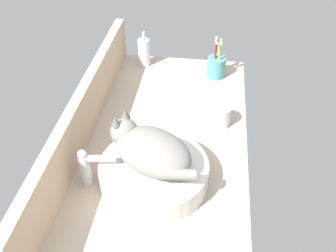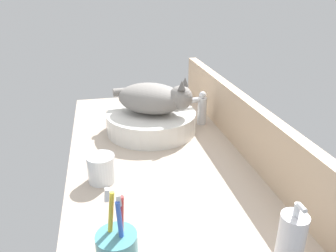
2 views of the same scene
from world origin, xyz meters
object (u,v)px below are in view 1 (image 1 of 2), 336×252
at_px(faucet, 88,166).
at_px(water_glass, 219,117).
at_px(cat, 151,149).
at_px(soap_dispenser, 144,52).
at_px(sink_basin, 155,173).
at_px(toothbrush_cup, 216,66).

bearing_deg(faucet, water_glass, -49.12).
distance_m(faucet, water_glass, 0.52).
xyz_separation_m(cat, soap_dispenser, (0.70, 0.15, -0.07)).
bearing_deg(faucet, soap_dispenser, -3.04).
height_order(sink_basin, water_glass, water_glass).
relative_size(sink_basin, toothbrush_cup, 1.82).
xyz_separation_m(faucet, soap_dispenser, (0.74, -0.04, -0.01)).
distance_m(cat, faucet, 0.20).
bearing_deg(sink_basin, soap_dispenser, 13.08).
bearing_deg(cat, soap_dispenser, 12.23).
height_order(soap_dispenser, toothbrush_cup, toothbrush_cup).
bearing_deg(soap_dispenser, toothbrush_cup, -99.75).
bearing_deg(toothbrush_cup, sink_basin, 165.64).
bearing_deg(soap_dispenser, faucet, 176.96).
height_order(cat, toothbrush_cup, cat).
relative_size(cat, water_glass, 3.76).
distance_m(cat, toothbrush_cup, 0.68).
bearing_deg(soap_dispenser, cat, -167.77).
bearing_deg(water_glass, faucet, 130.88).
distance_m(soap_dispenser, toothbrush_cup, 0.34).
bearing_deg(soap_dispenser, water_glass, -138.02).
distance_m(soap_dispenser, water_glass, 0.53).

